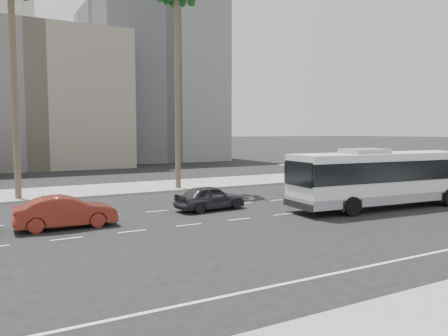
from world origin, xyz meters
TOP-DOWN VIEW (x-y plane):
  - ground at (0.00, 0.00)m, footprint 700.00×700.00m
  - sidewalk_north at (0.00, 15.50)m, footprint 120.00×7.00m
  - midrise_beige_west at (-12.00, 45.00)m, footprint 24.00×18.00m
  - midrise_gray_center at (8.00, 52.00)m, footprint 20.00×20.00m
  - civic_tower at (-2.00, 250.00)m, footprint 42.00×42.00m
  - highrise_right at (45.00, 230.00)m, footprint 26.00×26.00m
  - highrise_far at (70.00, 260.00)m, footprint 22.00×22.00m
  - city_bus at (4.02, -1.15)m, footprint 13.20×3.84m
  - car_a at (-5.97, 3.48)m, footprint 2.19×4.59m
  - car_b at (-14.60, 2.42)m, footprint 1.80×4.91m

SIDE VIEW (x-z plane):
  - ground at x=0.00m, z-range 0.00..0.00m
  - sidewalk_north at x=0.00m, z-range 0.00..0.15m
  - car_a at x=-5.97m, z-range 0.00..1.52m
  - car_b at x=-14.60m, z-range 0.00..1.61m
  - city_bus at x=4.02m, z-range 0.09..3.84m
  - midrise_beige_west at x=-12.00m, z-range 0.00..18.00m
  - midrise_gray_center at x=8.00m, z-range 0.00..26.00m
  - highrise_far at x=70.00m, z-range 0.00..60.00m
  - highrise_right at x=45.00m, z-range 0.00..70.00m
  - civic_tower at x=-2.00m, z-range -25.67..103.33m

